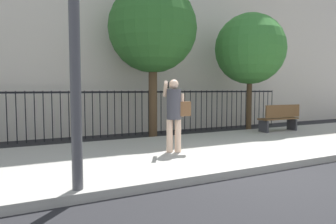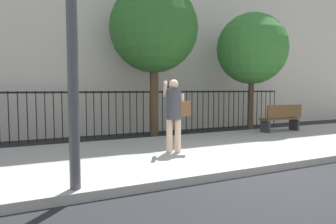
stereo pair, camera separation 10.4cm
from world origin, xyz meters
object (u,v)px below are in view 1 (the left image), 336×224
at_px(pedestrian_on_phone, 175,110).
at_px(street_tree_mid, 250,49).
at_px(street_bench, 280,117).
at_px(street_tree_far, 153,29).

xyz_separation_m(pedestrian_on_phone, street_tree_mid, (4.65, 2.63, 2.00)).
relative_size(pedestrian_on_phone, street_bench, 1.08).
xyz_separation_m(street_bench, street_tree_far, (-4.26, 1.55, 2.99)).
height_order(street_bench, street_tree_mid, street_tree_mid).
height_order(pedestrian_on_phone, street_tree_mid, street_tree_mid).
relative_size(street_tree_mid, street_tree_far, 0.88).
bearing_deg(street_bench, street_tree_mid, 110.16).
xyz_separation_m(pedestrian_on_phone, street_tree_far, (0.81, 3.03, 2.48)).
relative_size(pedestrian_on_phone, street_tree_far, 0.34).
height_order(pedestrian_on_phone, street_tree_far, street_tree_far).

